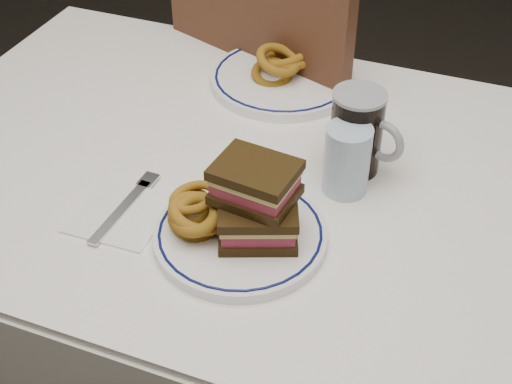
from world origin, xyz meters
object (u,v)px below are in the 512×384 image
(chair_far, at_px, (291,112))
(main_plate, at_px, (240,234))
(reuben_sandwich, at_px, (257,202))
(beer_mug, at_px, (358,132))
(far_plate, at_px, (283,78))

(chair_far, xyz_separation_m, main_plate, (0.14, -0.65, 0.21))
(main_plate, distance_m, reuben_sandwich, 0.07)
(chair_far, distance_m, main_plate, 0.70)
(main_plate, distance_m, beer_mug, 0.27)
(main_plate, distance_m, far_plate, 0.47)
(main_plate, bearing_deg, chair_far, 101.77)
(main_plate, relative_size, far_plate, 0.91)
(chair_far, distance_m, beer_mug, 0.56)
(reuben_sandwich, height_order, beer_mug, beer_mug)
(chair_far, relative_size, main_plate, 3.83)
(reuben_sandwich, bearing_deg, far_plate, 104.54)
(far_plate, bearing_deg, chair_far, 102.46)
(main_plate, height_order, beer_mug, beer_mug)
(beer_mug, height_order, far_plate, beer_mug)
(reuben_sandwich, relative_size, far_plate, 0.49)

